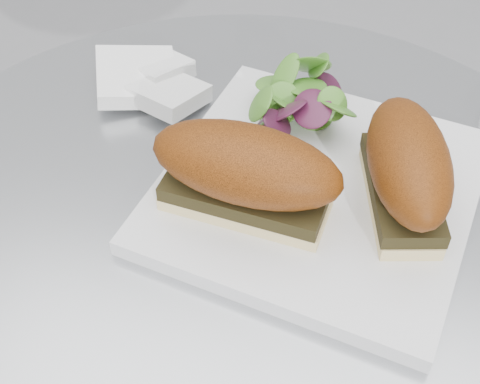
% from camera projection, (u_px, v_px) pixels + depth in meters
% --- Properties ---
extents(table, '(0.70, 0.70, 0.73)m').
position_uv_depth(table, '(239.00, 378.00, 0.74)').
color(table, '#BABDC2').
rests_on(table, ground).
extents(plate, '(0.32, 0.32, 0.02)m').
position_uv_depth(plate, '(317.00, 190.00, 0.59)').
color(plate, white).
rests_on(plate, table).
extents(sandwich_left, '(0.17, 0.10, 0.08)m').
position_uv_depth(sandwich_left, '(246.00, 172.00, 0.54)').
color(sandwich_left, '#F8D79B').
rests_on(sandwich_left, plate).
extents(sandwich_right, '(0.09, 0.15, 0.08)m').
position_uv_depth(sandwich_right, '(407.00, 168.00, 0.54)').
color(sandwich_right, '#F8D79B').
rests_on(sandwich_right, plate).
extents(salad, '(0.10, 0.10, 0.05)m').
position_uv_depth(salad, '(288.00, 101.00, 0.63)').
color(salad, '#45862C').
rests_on(salad, plate).
extents(napkin, '(0.11, 0.11, 0.02)m').
position_uv_depth(napkin, '(153.00, 91.00, 0.69)').
color(napkin, white).
rests_on(napkin, table).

